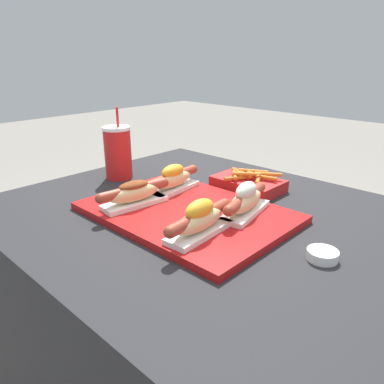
% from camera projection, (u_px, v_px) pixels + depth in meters
% --- Properties ---
extents(patio_table, '(1.11, 0.89, 0.71)m').
position_uv_depth(patio_table, '(210.00, 327.00, 1.07)').
color(patio_table, '#232326').
rests_on(patio_table, ground_plane).
extents(serving_tray, '(0.50, 0.35, 0.02)m').
position_uv_depth(serving_tray, '(187.00, 212.00, 0.94)').
color(serving_tray, '#B71414').
rests_on(serving_tray, patio_table).
extents(hot_dog_0, '(0.08, 0.21, 0.06)m').
position_uv_depth(hot_dog_0, '(134.00, 193.00, 0.95)').
color(hot_dog_0, white).
rests_on(hot_dog_0, serving_tray).
extents(hot_dog_1, '(0.07, 0.21, 0.08)m').
position_uv_depth(hot_dog_1, '(200.00, 219.00, 0.79)').
color(hot_dog_1, white).
rests_on(hot_dog_1, serving_tray).
extents(hot_dog_2, '(0.08, 0.21, 0.08)m').
position_uv_depth(hot_dog_2, '(173.00, 179.00, 1.05)').
color(hot_dog_2, white).
rests_on(hot_dog_2, serving_tray).
extents(hot_dog_3, '(0.09, 0.21, 0.08)m').
position_uv_depth(hot_dog_3, '(246.00, 200.00, 0.89)').
color(hot_dog_3, white).
rests_on(hot_dog_3, serving_tray).
extents(sauce_bowl, '(0.06, 0.06, 0.02)m').
position_uv_depth(sauce_bowl, '(323.00, 254.00, 0.74)').
color(sauce_bowl, white).
rests_on(sauce_bowl, patio_table).
extents(drink_cup, '(0.09, 0.09, 0.23)m').
position_uv_depth(drink_cup, '(118.00, 153.00, 1.20)').
color(drink_cup, red).
rests_on(drink_cup, patio_table).
extents(fries_basket, '(0.20, 0.14, 0.06)m').
position_uv_depth(fries_basket, '(248.00, 183.00, 1.11)').
color(fries_basket, red).
rests_on(fries_basket, patio_table).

